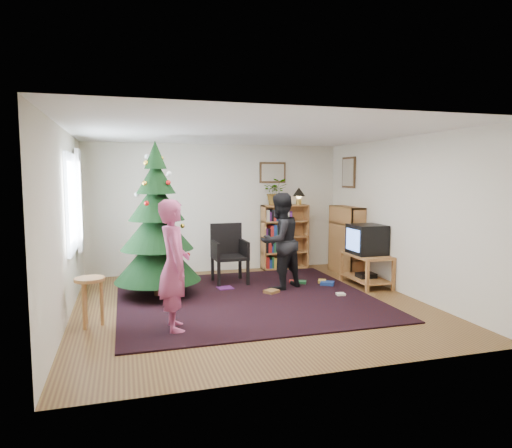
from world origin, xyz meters
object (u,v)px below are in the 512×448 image
object	(u,v)px
picture_back	(273,173)
tv_stand	(366,267)
crt_tv	(367,239)
armchair	(228,251)
potted_plant	(276,192)
christmas_tree	(157,233)
stool	(90,289)
person_by_chair	(280,241)
bookshelf_right	(346,239)
person_standing	(174,265)
table_lamp	(299,193)
picture_right	(349,172)
bookshelf_back	(285,236)

from	to	relation	value
picture_back	tv_stand	xyz separation A→B (m)	(1.07, -1.92, -1.62)
crt_tv	armchair	xyz separation A→B (m)	(-2.23, 0.89, -0.24)
potted_plant	armchair	bearing A→B (deg)	-142.88
picture_back	tv_stand	world-z (taller)	picture_back
tv_stand	potted_plant	distance (m)	2.41
crt_tv	potted_plant	world-z (taller)	potted_plant
christmas_tree	stool	bearing A→B (deg)	-127.15
picture_back	christmas_tree	world-z (taller)	christmas_tree
person_by_chair	picture_back	bearing A→B (deg)	-130.18
bookshelf_right	person_standing	bearing A→B (deg)	123.83
tv_stand	table_lamp	distance (m)	2.22
person_standing	table_lamp	distance (m)	4.35
person_standing	stool	bearing A→B (deg)	64.64
crt_tv	table_lamp	world-z (taller)	table_lamp
stool	crt_tv	bearing A→B (deg)	12.22
person_by_chair	table_lamp	world-z (taller)	table_lamp
bookshelf_right	potted_plant	distance (m)	1.68
person_by_chair	picture_right	bearing A→B (deg)	-176.02
picture_back	tv_stand	size ratio (longest dim) A/B	0.56
stool	person_by_chair	world-z (taller)	person_by_chair
tv_stand	armchair	bearing A→B (deg)	158.24
stool	table_lamp	xyz separation A→B (m)	(3.87, 2.74, 1.06)
tv_stand	person_standing	xyz separation A→B (m)	(-3.42, -1.39, 0.47)
picture_back	tv_stand	distance (m)	2.73
picture_right	bookshelf_back	xyz separation A→B (m)	(-1.10, 0.59, -1.29)
armchair	table_lamp	xyz separation A→B (m)	(1.68, 0.89, 0.97)
stool	table_lamp	bearing A→B (deg)	35.30
potted_plant	crt_tv	bearing A→B (deg)	-59.61
picture_back	armchair	distance (m)	2.08
person_by_chair	potted_plant	distance (m)	1.84
potted_plant	table_lamp	bearing A→B (deg)	0.00
christmas_tree	person_standing	distance (m)	1.67
armchair	person_standing	size ratio (longest dim) A/B	0.65
armchair	person_by_chair	bearing A→B (deg)	-45.98
picture_right	bookshelf_back	world-z (taller)	picture_right
picture_right	person_by_chair	distance (m)	2.34
tv_stand	armchair	world-z (taller)	armchair
tv_stand	crt_tv	bearing A→B (deg)	180.00
picture_right	armchair	size ratio (longest dim) A/B	0.58
tv_stand	person_by_chair	world-z (taller)	person_by_chair
christmas_tree	armchair	distance (m)	1.49
bookshelf_right	person_by_chair	world-z (taller)	person_by_chair
picture_right	person_standing	bearing A→B (deg)	-144.84
tv_stand	table_lamp	xyz separation A→B (m)	(-0.55, 1.78, 1.21)
bookshelf_right	table_lamp	world-z (taller)	table_lamp
bookshelf_right	person_by_chair	xyz separation A→B (m)	(-1.63, -0.80, 0.14)
christmas_tree	picture_right	bearing A→B (deg)	14.01
bookshelf_back	potted_plant	xyz separation A→B (m)	(-0.20, 0.00, 0.90)
armchair	picture_back	bearing A→B (deg)	40.35
potted_plant	christmas_tree	bearing A→B (deg)	-148.08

